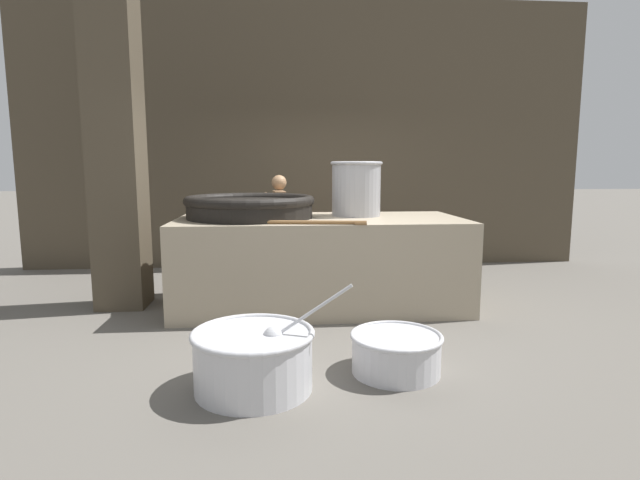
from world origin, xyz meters
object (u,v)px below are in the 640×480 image
Objects in this scene: giant_wok_near at (250,206)px; stock_pot at (356,188)px; prep_bowl_vegetables at (254,357)px; prep_bowl_meat at (396,351)px; cook at (279,225)px.

giant_wok_near is 2.30× the size of stock_pot.
prep_bowl_vegetables is at bearing -114.61° from stock_pot.
prep_bowl_vegetables is 1.59× the size of prep_bowl_meat.
giant_wok_near is 0.99× the size of cook.
giant_wok_near is 1.27m from cook.
cook is (-0.91, 1.03, -0.54)m from stock_pot.
prep_bowl_vegetables is at bearing 81.07° from cook.
prep_bowl_meat is (1.21, -2.04, -0.98)m from giant_wok_near.
cook is at bearing 74.70° from giant_wok_near.
prep_bowl_meat is at bearing 10.87° from prep_bowl_vegetables.
stock_pot is (1.23, 0.15, 0.19)m from giant_wok_near.
giant_wok_near reaches higher than prep_bowl_vegetables.
giant_wok_near is 2.57m from prep_bowl_meat.
stock_pot is 1.48m from cook.
giant_wok_near is at bearing 68.93° from cook.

